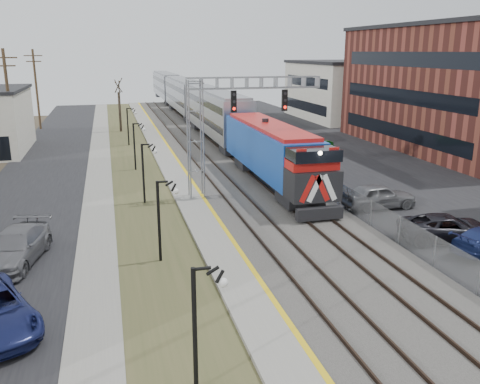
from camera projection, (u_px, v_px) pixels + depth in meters
name	position (u px, v px, depth m)	size (l,w,h in m)	color
street_west	(37.00, 184.00, 38.42)	(7.00, 120.00, 0.04)	black
sidewalk	(99.00, 180.00, 39.50)	(2.00, 120.00, 0.08)	gray
grass_median	(138.00, 178.00, 40.23)	(4.00, 120.00, 0.06)	#404524
platform	(176.00, 175.00, 40.94)	(2.00, 120.00, 0.24)	gray
ballast_bed	(236.00, 172.00, 42.16)	(8.00, 120.00, 0.20)	#595651
parking_lot	(367.00, 165.00, 45.09)	(16.00, 120.00, 0.04)	black
platform_edge	(186.00, 173.00, 41.12)	(0.24, 120.00, 0.01)	gold
track_near	(212.00, 171.00, 41.62)	(1.58, 120.00, 0.15)	#2D2119
track_far	(253.00, 168.00, 42.47)	(1.58, 120.00, 0.15)	#2D2119
train	(192.00, 102.00, 70.18)	(3.00, 85.85, 5.33)	#1546AB
signal_gantry	(221.00, 117.00, 33.48)	(9.00, 1.07, 8.15)	gray
lampposts	(158.00, 220.00, 24.12)	(0.14, 62.14, 4.00)	black
fence	(284.00, 161.00, 42.99)	(0.04, 120.00, 1.60)	gray
bare_trees	(24.00, 141.00, 41.06)	(12.30, 42.30, 5.95)	#382D23
car_lot_c	(448.00, 229.00, 26.80)	(2.34, 5.08, 1.41)	black
car_lot_e	(379.00, 197.00, 32.40)	(1.89, 4.71, 1.60)	slate
car_lot_f	(310.00, 144.00, 50.38)	(1.72, 4.95, 1.63)	#0E4612
car_street_b	(15.00, 248.00, 24.00)	(2.21, 5.45, 1.58)	slate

